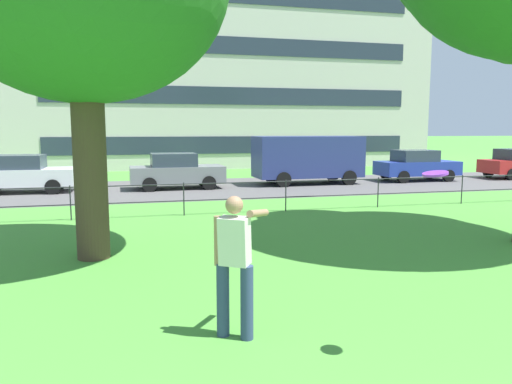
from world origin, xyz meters
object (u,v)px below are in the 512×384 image
Objects in this scene: car_grey_right at (176,171)px; apartment_building_background at (217,58)px; person_thrower at (235,262)px; panel_van_left at (308,157)px; car_blue_far_left at (417,165)px; frisbee at (435,174)px; car_white_center at (22,174)px.

apartment_building_background is (4.64, 16.46, 7.19)m from car_grey_right.
panel_van_left reaches higher than person_thrower.
car_grey_right is (0.59, 15.55, -0.19)m from person_thrower.
car_grey_right is at bearing -178.48° from car_blue_far_left.
frisbee is at bearing -30.70° from person_thrower.
car_white_center is at bearing 178.70° from car_grey_right.
car_white_center is 12.39m from panel_van_left.
person_thrower is 5.64× the size of frisbee.
car_blue_far_left is at bearing -65.75° from apartment_building_background.
frisbee reaches higher than car_blue_far_left.
apartment_building_background is at bearing 95.46° from panel_van_left.
person_thrower is 16.67m from car_white_center.
person_thrower is at bearing -128.23° from car_blue_far_left.
frisbee is 0.06× the size of panel_van_left.
car_white_center is 1.00× the size of car_grey_right.
apartment_building_background is (5.23, 32.01, 7.00)m from person_thrower.
frisbee is at bearing -105.75° from panel_van_left.
person_thrower is at bearing -92.18° from car_grey_right.
frisbee is at bearing -85.34° from car_grey_right.
car_blue_far_left is at bearing 0.56° from car_white_center.
person_thrower is at bearing 149.30° from frisbee.
panel_van_left is 5.75m from car_blue_far_left.
person_thrower reaches higher than car_grey_right.
panel_van_left reaches higher than car_grey_right.
frisbee is 18.52m from car_white_center.
panel_van_left is at bearing 179.57° from car_blue_far_left.
car_white_center is at bearing -179.44° from car_blue_far_left.
car_white_center is 6.20m from car_grey_right.
car_grey_right is 18.55m from apartment_building_background.
car_grey_right is 11.91m from car_blue_far_left.
frisbee is at bearing -121.77° from car_blue_far_left.
car_blue_far_left is 19.11m from apartment_building_background.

